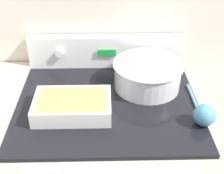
% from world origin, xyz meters
% --- Properties ---
extents(kitchen_wall, '(8.00, 0.05, 2.50)m').
position_xyz_m(kitchen_wall, '(0.00, 0.71, 1.25)').
color(kitchen_wall, beige).
rests_on(kitchen_wall, ground_plane).
extents(control_panel, '(0.78, 0.07, 0.16)m').
position_xyz_m(control_panel, '(0.00, 0.65, 1.04)').
color(control_panel, white).
rests_on(control_panel, stove_range).
extents(mixing_bowl, '(0.32, 0.32, 0.12)m').
position_xyz_m(mixing_bowl, '(0.18, 0.45, 1.02)').
color(mixing_bowl, silver).
rests_on(mixing_bowl, stove_range).
extents(casserole_dish, '(0.31, 0.20, 0.07)m').
position_xyz_m(casserole_dish, '(-0.14, 0.25, 0.99)').
color(casserole_dish, silver).
rests_on(casserole_dish, stove_range).
extents(ladle, '(0.09, 0.31, 0.09)m').
position_xyz_m(ladle, '(0.38, 0.18, 0.99)').
color(ladle, teal).
rests_on(ladle, stove_range).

